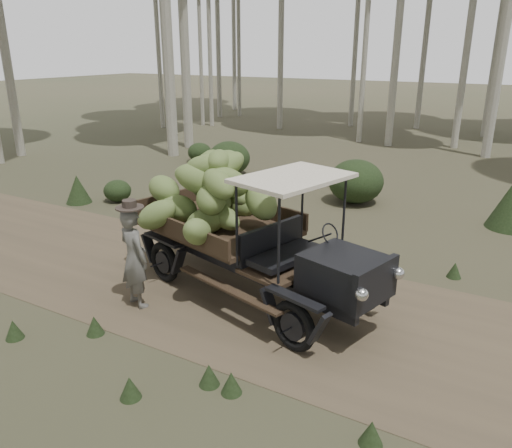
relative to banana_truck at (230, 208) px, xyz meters
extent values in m
plane|color=#473D2B|center=(2.00, -0.29, -1.44)|extent=(120.00, 120.00, 0.00)
cube|color=brown|center=(2.00, -0.29, -1.44)|extent=(70.00, 4.00, 0.01)
cube|color=black|center=(2.28, -0.62, -0.44)|extent=(1.23, 1.19, 0.55)
cube|color=black|center=(2.81, -0.77, -0.44)|extent=(0.37, 0.99, 0.62)
cube|color=black|center=(0.93, -0.24, -0.34)|extent=(0.46, 1.37, 0.55)
cube|color=#38281C|center=(-0.43, 0.14, -0.44)|extent=(3.20, 2.50, 0.08)
cube|color=#38281C|center=(-0.18, 1.01, -0.26)|extent=(2.72, 0.82, 0.32)
cube|color=#38281C|center=(-0.67, -0.73, -0.26)|extent=(2.72, 0.82, 0.32)
cube|color=#38281C|center=(-1.78, 0.52, -0.26)|extent=(0.55, 1.76, 0.32)
cube|color=beige|center=(1.34, -0.36, 0.79)|extent=(1.58, 1.96, 0.06)
cube|color=black|center=(0.69, 0.22, -0.82)|extent=(4.47, 1.35, 0.18)
cube|color=black|center=(0.49, -0.51, -0.82)|extent=(4.47, 1.35, 0.18)
torus|color=black|center=(2.31, 0.20, -1.06)|extent=(0.77, 0.34, 0.76)
torus|color=black|center=(1.87, -1.34, -1.06)|extent=(0.77, 0.34, 0.76)
torus|color=black|center=(-0.69, 1.05, -1.06)|extent=(0.77, 0.34, 0.76)
torus|color=black|center=(-1.13, -0.50, -1.06)|extent=(0.77, 0.34, 0.76)
sphere|color=beige|center=(3.01, -0.36, -0.39)|extent=(0.18, 0.18, 0.18)
sphere|color=beige|center=(2.77, -1.23, -0.39)|extent=(0.18, 0.18, 0.18)
ellipsoid|color=#5C743C|center=(-0.11, -0.07, -0.13)|extent=(0.97, 0.68, 0.55)
ellipsoid|color=#5C743C|center=(-0.20, -0.29, 0.20)|extent=(0.85, 0.88, 0.57)
ellipsoid|color=#5C743C|center=(-0.99, 0.16, 0.43)|extent=(0.71, 0.48, 0.37)
ellipsoid|color=#5C743C|center=(-0.24, 0.18, 0.66)|extent=(0.81, 1.02, 0.72)
ellipsoid|color=#5C743C|center=(-0.60, 0.50, -0.13)|extent=(0.56, 0.75, 0.51)
ellipsoid|color=#5C743C|center=(-0.51, 0.63, 0.19)|extent=(0.79, 0.77, 0.51)
ellipsoid|color=#5C743C|center=(-0.57, -0.15, 0.48)|extent=(1.02, 0.77, 0.72)
ellipsoid|color=#5C743C|center=(-0.33, 0.21, 0.71)|extent=(0.66, 0.91, 0.58)
ellipsoid|color=#5C743C|center=(-0.47, 0.97, -0.14)|extent=(0.98, 0.88, 0.61)
ellipsoid|color=#5C743C|center=(-0.73, 0.69, 0.14)|extent=(0.65, 0.79, 0.52)
ellipsoid|color=#5C743C|center=(-0.31, 0.19, 0.49)|extent=(0.54, 0.81, 0.48)
ellipsoid|color=#5C743C|center=(-0.53, 0.16, 0.66)|extent=(0.63, 0.97, 0.72)
ellipsoid|color=#5C743C|center=(-0.34, -0.25, -0.22)|extent=(0.95, 0.73, 0.66)
ellipsoid|color=#5C743C|center=(0.45, 0.27, 0.11)|extent=(1.05, 0.97, 0.77)
ellipsoid|color=#5C743C|center=(-0.26, 0.08, 0.41)|extent=(0.75, 1.04, 0.72)
ellipsoid|color=#5C743C|center=(-0.32, 0.15, 0.75)|extent=(0.71, 0.89, 0.50)
ellipsoid|color=#5C743C|center=(-1.06, -0.12, -0.14)|extent=(0.83, 0.58, 0.53)
ellipsoid|color=#5C743C|center=(-0.74, 0.44, 0.13)|extent=(0.90, 0.47, 0.49)
ellipsoid|color=#5C743C|center=(-0.04, -0.01, 0.46)|extent=(0.95, 0.99, 0.76)
ellipsoid|color=#5C743C|center=(-0.44, -0.02, 0.70)|extent=(0.88, 0.65, 0.45)
ellipsoid|color=#5C743C|center=(-0.40, 0.94, -0.23)|extent=(0.87, 0.64, 0.64)
ellipsoid|color=#5C743C|center=(-1.43, -0.02, 0.15)|extent=(0.90, 0.69, 0.61)
ellipsoid|color=#5C743C|center=(-0.03, -0.30, 0.50)|extent=(0.92, 0.72, 0.63)
ellipsoid|color=#5C743C|center=(-0.52, 0.32, 0.68)|extent=(0.84, 0.49, 0.53)
ellipsoid|color=#5C743C|center=(-1.07, -0.67, -0.10)|extent=(0.98, 0.76, 0.76)
ellipsoid|color=#5C743C|center=(-0.01, -0.97, -0.12)|extent=(0.67, 0.91, 0.70)
imported|color=#5A5852|center=(-0.96, -1.41, -0.60)|extent=(0.70, 0.56, 1.68)
cylinder|color=#322923|center=(-0.96, -1.41, 0.26)|extent=(0.56, 0.56, 0.02)
cylinder|color=#322923|center=(-0.96, -1.41, 0.31)|extent=(0.28, 0.28, 0.13)
ellipsoid|color=#233319|center=(-0.53, 7.36, -1.10)|extent=(0.83, 0.83, 0.66)
ellipsoid|color=#233319|center=(-4.47, 6.97, -0.87)|extent=(1.40, 1.40, 1.12)
cone|color=#233319|center=(-3.38, 4.94, -1.02)|extent=(0.76, 0.76, 0.85)
ellipsoid|color=#233319|center=(-5.52, 2.83, -1.13)|extent=(0.75, 0.75, 0.60)
ellipsoid|color=#233319|center=(0.28, 5.95, -0.83)|extent=(1.49, 1.49, 1.19)
cone|color=#233319|center=(-6.38, 2.21, -1.06)|extent=(0.70, 0.70, 0.77)
ellipsoid|color=#233319|center=(-6.53, 8.15, -1.08)|extent=(0.89, 0.89, 0.71)
cone|color=#233319|center=(3.47, 2.28, -1.29)|extent=(0.27, 0.27, 0.30)
cone|color=#233319|center=(-0.89, -2.43, -1.29)|extent=(0.27, 0.27, 0.30)
cone|color=#233319|center=(-1.84, -3.10, -1.29)|extent=(0.27, 0.27, 0.30)
cone|color=#233319|center=(0.58, -3.26, -1.29)|extent=(0.27, 0.27, 0.30)
cone|color=#233319|center=(1.28, -2.57, -1.29)|extent=(0.27, 0.27, 0.30)
cone|color=#233319|center=(1.61, -2.57, -1.29)|extent=(0.27, 0.27, 0.30)
cone|color=#233319|center=(-1.54, 2.48, -1.29)|extent=(0.27, 0.27, 0.30)
cone|color=#233319|center=(3.37, -2.55, -1.29)|extent=(0.27, 0.27, 0.30)
cone|color=#233319|center=(-2.91, 2.61, -1.29)|extent=(0.27, 0.27, 0.30)
cone|color=#233319|center=(-1.05, 2.22, -1.29)|extent=(0.27, 0.27, 0.30)
camera|label=1|loc=(4.41, -6.90, 2.61)|focal=35.00mm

